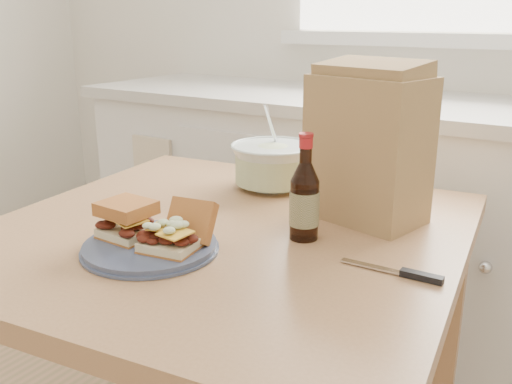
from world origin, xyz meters
The scene contains 9 objects.
cabinet_run centered at (0.00, 1.70, 0.47)m, with size 2.50×0.64×0.94m.
dining_table centered at (-0.12, 0.75, 0.67)m, with size 1.04×1.04×0.79m.
plate centered at (-0.16, 0.58, 0.79)m, with size 0.25×0.25×0.02m, color #414C69.
sandwich_left centered at (-0.21, 0.58, 0.84)m, with size 0.10×0.09×0.07m.
sandwich_right centered at (-0.11, 0.59, 0.83)m, with size 0.11×0.14×0.08m.
coleslaw_bowl centered at (-0.18, 1.05, 0.84)m, with size 0.21×0.21×0.21m.
beer_bottle centered at (0.05, 0.78, 0.87)m, with size 0.06×0.06×0.21m.
knife centered at (0.28, 0.72, 0.79)m, with size 0.18×0.02×0.01m.
paper_bag centered at (0.11, 0.96, 0.94)m, with size 0.23×0.15×0.30m, color #A98051.
Camera 1 is at (0.53, -0.15, 1.21)m, focal length 40.00 mm.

